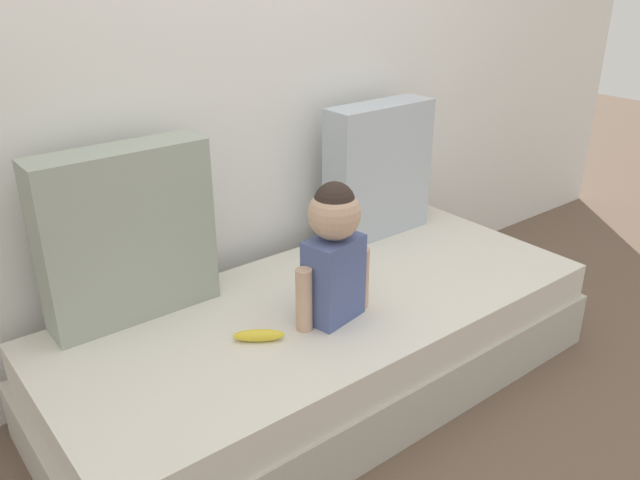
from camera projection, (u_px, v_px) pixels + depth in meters
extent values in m
plane|color=brown|center=(325.00, 384.00, 2.52)|extent=(12.00, 12.00, 0.00)
cube|color=white|center=(230.00, 55.00, 2.45)|extent=(5.29, 0.10, 2.36)
cube|color=beige|center=(325.00, 360.00, 2.47)|extent=(2.09, 0.90, 0.22)
cube|color=silver|center=(325.00, 318.00, 2.39)|extent=(2.03, 0.87, 0.15)
cube|color=#99A393|center=(127.00, 235.00, 2.16)|extent=(0.58, 0.16, 0.60)
cube|color=#B2BCC6|center=(378.00, 170.00, 2.82)|extent=(0.50, 0.16, 0.59)
cube|color=#4C5B93|center=(334.00, 279.00, 2.20)|extent=(0.22, 0.16, 0.30)
sphere|color=tan|center=(334.00, 214.00, 2.10)|extent=(0.18, 0.18, 0.18)
sphere|color=#2D231E|center=(334.00, 202.00, 2.08)|extent=(0.14, 0.14, 0.14)
cylinder|color=tan|center=(304.00, 300.00, 2.14)|extent=(0.06, 0.06, 0.22)
cylinder|color=tan|center=(361.00, 278.00, 2.29)|extent=(0.06, 0.06, 0.22)
ellipsoid|color=yellow|center=(259.00, 335.00, 2.11)|extent=(0.16, 0.13, 0.04)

